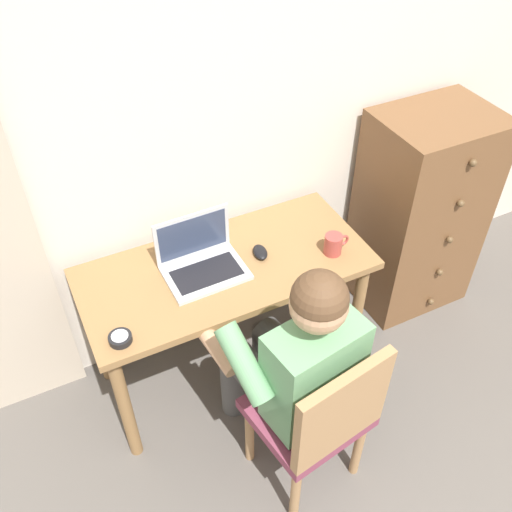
# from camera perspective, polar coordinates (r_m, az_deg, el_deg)

# --- Properties ---
(wall_back) EXTENTS (4.80, 0.05, 2.50)m
(wall_back) POSITION_cam_1_polar(r_m,az_deg,el_deg) (2.52, -2.34, 14.37)
(wall_back) COLOR beige
(wall_back) RESTS_ON ground_plane
(desk) EXTENTS (1.27, 0.58, 0.73)m
(desk) POSITION_cam_1_polar(r_m,az_deg,el_deg) (2.56, -3.01, -2.77)
(desk) COLOR olive
(desk) RESTS_ON ground_plane
(dresser) EXTENTS (0.58, 0.48, 1.13)m
(dresser) POSITION_cam_1_polar(r_m,az_deg,el_deg) (3.14, 15.99, 4.15)
(dresser) COLOR brown
(dresser) RESTS_ON ground_plane
(chair) EXTENTS (0.48, 0.46, 0.86)m
(chair) POSITION_cam_1_polar(r_m,az_deg,el_deg) (2.31, 6.30, -15.62)
(chair) COLOR brown
(chair) RESTS_ON ground_plane
(person_seated) EXTENTS (0.59, 0.63, 1.18)m
(person_seated) POSITION_cam_1_polar(r_m,az_deg,el_deg) (2.24, 3.69, -9.95)
(person_seated) COLOR #4C4C4C
(person_seated) RESTS_ON ground_plane
(laptop) EXTENTS (0.35, 0.26, 0.24)m
(laptop) POSITION_cam_1_polar(r_m,az_deg,el_deg) (2.44, -5.50, -0.38)
(laptop) COLOR #B7BABF
(laptop) RESTS_ON desk
(computer_mouse) EXTENTS (0.08, 0.11, 0.03)m
(computer_mouse) POSITION_cam_1_polar(r_m,az_deg,el_deg) (2.52, 0.42, 0.39)
(computer_mouse) COLOR black
(computer_mouse) RESTS_ON desk
(desk_clock) EXTENTS (0.09, 0.09, 0.03)m
(desk_clock) POSITION_cam_1_polar(r_m,az_deg,el_deg) (2.24, -13.40, -8.00)
(desk_clock) COLOR black
(desk_clock) RESTS_ON desk
(coffee_mug) EXTENTS (0.12, 0.08, 0.09)m
(coffee_mug) POSITION_cam_1_polar(r_m,az_deg,el_deg) (2.53, 7.77, 1.18)
(coffee_mug) COLOR #9E3D38
(coffee_mug) RESTS_ON desk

